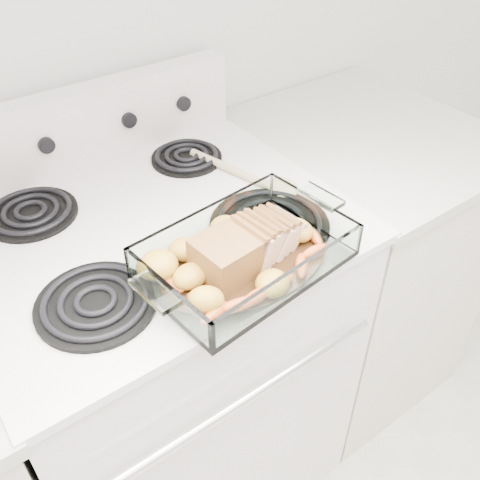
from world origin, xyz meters
TOP-DOWN VIEW (x-y plane):
  - electric_range at (0.00, 1.66)m, footprint 0.78×0.70m
  - counter_right at (0.67, 1.66)m, footprint 0.58×0.68m
  - baking_dish at (0.07, 1.42)m, footprint 0.36×0.24m
  - pork_roast at (0.06, 1.42)m, footprint 0.22×0.10m
  - roast_vegetables at (0.07, 1.46)m, footprint 0.39×0.21m
  - wooden_spoon at (0.27, 1.63)m, footprint 0.12×0.29m

SIDE VIEW (x-z plane):
  - counter_right at x=0.67m, z-range 0.00..0.93m
  - electric_range at x=0.00m, z-range -0.08..1.04m
  - wooden_spoon at x=0.27m, z-range 0.93..0.96m
  - baking_dish at x=0.07m, z-range 0.93..1.00m
  - roast_vegetables at x=0.07m, z-range 0.95..1.00m
  - pork_roast at x=0.06m, z-range 0.95..1.03m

